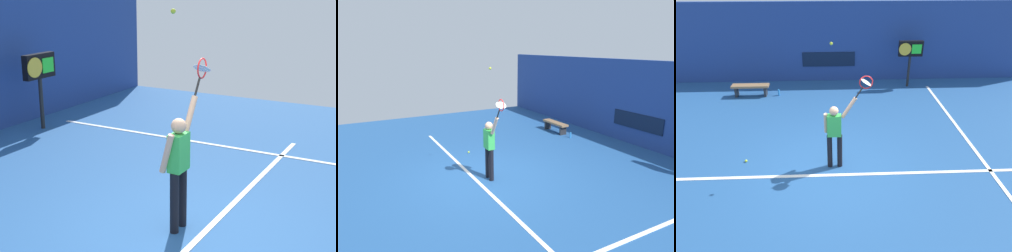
{
  "view_description": "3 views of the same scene",
  "coord_description": "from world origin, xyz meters",
  "views": [
    {
      "loc": [
        -5.84,
        -2.98,
        3.49
      ],
      "look_at": [
        0.23,
        0.36,
        1.52
      ],
      "focal_mm": 53.73,
      "sensor_mm": 36.0,
      "label": 1
    },
    {
      "loc": [
        7.55,
        -3.34,
        3.72
      ],
      "look_at": [
        0.21,
        0.63,
        1.53
      ],
      "focal_mm": 32.76,
      "sensor_mm": 36.0,
      "label": 2
    },
    {
      "loc": [
        0.06,
        -6.43,
        4.8
      ],
      "look_at": [
        0.37,
        0.28,
        1.1
      ],
      "focal_mm": 33.28,
      "sensor_mm": 36.0,
      "label": 3
    }
  ],
  "objects": [
    {
      "name": "water_bottle",
      "position": [
        -1.95,
        4.86,
        0.12
      ],
      "size": [
        0.07,
        0.07,
        0.24
      ],
      "primitive_type": "cylinder",
      "color": "#338CD8",
      "rests_on": "ground_plane"
    },
    {
      "name": "ground_plane",
      "position": [
        0.0,
        0.0,
        0.0
      ],
      "size": [
        18.0,
        18.0,
        0.0
      ],
      "primitive_type": "plane",
      "color": "#23518C"
    },
    {
      "name": "court_baseline",
      "position": [
        0.0,
        -0.26,
        0.01
      ],
      "size": [
        10.0,
        0.1,
        0.01
      ],
      "primitive_type": "cube",
      "color": "white",
      "rests_on": "ground_plane"
    },
    {
      "name": "tennis_player",
      "position": [
        0.13,
        0.14,
        1.01
      ],
      "size": [
        0.79,
        0.31,
        1.93
      ],
      "color": "black",
      "rests_on": "ground_plane"
    },
    {
      "name": "tennis_ball",
      "position": [
        0.09,
        0.21,
        3.14
      ],
      "size": [
        0.07,
        0.07,
        0.07
      ],
      "primitive_type": "sphere",
      "color": "#CCE033"
    },
    {
      "name": "court_bench",
      "position": [
        -3.01,
        4.86,
        0.34
      ],
      "size": [
        1.4,
        0.36,
        0.45
      ],
      "color": "olive",
      "rests_on": "ground_plane"
    },
    {
      "name": "back_wall",
      "position": [
        0.0,
        6.52,
        1.61
      ],
      "size": [
        18.0,
        0.2,
        3.22
      ],
      "primitive_type": "cube",
      "color": "navy",
      "rests_on": "ground_plane"
    },
    {
      "name": "sponsor_banner_center",
      "position": [
        0.0,
        6.4,
        0.94
      ],
      "size": [
        2.2,
        0.03,
        0.6
      ],
      "primitive_type": "cube",
      "color": "#0C1933"
    },
    {
      "name": "court_sideline",
      "position": [
        4.05,
        2.0,
        0.01
      ],
      "size": [
        0.1,
        7.0,
        0.01
      ],
      "primitive_type": "cube",
      "color": "white",
      "rests_on": "ground_plane"
    },
    {
      "name": "tennis_racket",
      "position": [
        0.84,
        0.14,
        2.25
      ],
      "size": [
        0.46,
        0.27,
        0.6
      ],
      "color": "black"
    },
    {
      "name": "spare_ball",
      "position": [
        -2.21,
        0.42,
        0.03
      ],
      "size": [
        0.07,
        0.07,
        0.07
      ],
      "primitive_type": "sphere",
      "color": "#CCE033",
      "rests_on": "ground_plane"
    }
  ]
}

